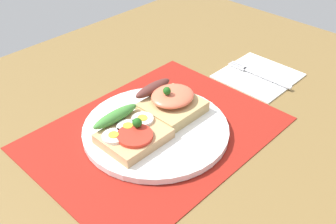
{
  "coord_description": "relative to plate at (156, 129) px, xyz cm",
  "views": [
    {
      "loc": [
        -36.69,
        -38.16,
        43.04
      ],
      "look_at": [
        3.0,
        0.0,
        2.91
      ],
      "focal_mm": 42.3,
      "sensor_mm": 36.0,
      "label": 1
    }
  ],
  "objects": [
    {
      "name": "napkin",
      "position": [
        28.27,
        -2.09,
        -0.55
      ],
      "size": [
        14.83,
        14.31,
        0.6
      ],
      "primitive_type": "cube",
      "color": "white",
      "rests_on": "ground_plane"
    },
    {
      "name": "placemat",
      "position": [
        0.0,
        0.0,
        -0.7
      ],
      "size": [
        41.08,
        30.94,
        0.3
      ],
      "primitive_type": "cube",
      "color": "maroon",
      "rests_on": "ground_plane"
    },
    {
      "name": "ground_plane",
      "position": [
        0.0,
        0.0,
        -2.45
      ],
      "size": [
        120.0,
        90.0,
        3.2
      ],
      "primitive_type": "cube",
      "color": "brown"
    },
    {
      "name": "plate",
      "position": [
        0.0,
        0.0,
        0.0
      ],
      "size": [
        24.94,
        24.94,
        1.11
      ],
      "primitive_type": "cylinder",
      "color": "white",
      "rests_on": "placemat"
    },
    {
      "name": "fork",
      "position": [
        27.87,
        -2.01,
        -0.09
      ],
      "size": [
        1.62,
        14.89,
        0.32
      ],
      "color": "#B7B7BC",
      "rests_on": "napkin"
    },
    {
      "name": "sandwich_egg_tomato",
      "position": [
        -5.02,
        0.48,
        1.93
      ],
      "size": [
        10.3,
        10.09,
        3.93
      ],
      "color": "tan",
      "rests_on": "plate"
    },
    {
      "name": "sandwich_salmon",
      "position": [
        5.16,
        1.48,
        2.47
      ],
      "size": [
        9.75,
        10.46,
        5.37
      ],
      "color": "tan",
      "rests_on": "plate"
    }
  ]
}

